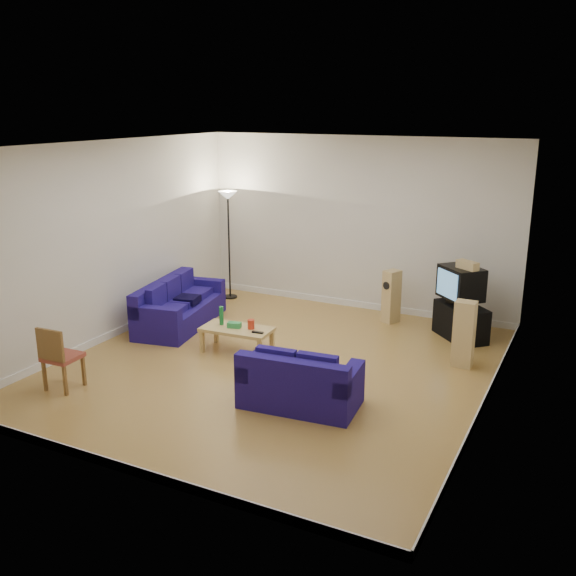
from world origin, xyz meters
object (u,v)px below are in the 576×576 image
at_px(sofa_three_seat, 178,309).
at_px(coffee_table, 237,331).
at_px(sofa_loveseat, 299,386).
at_px(tv_stand, 461,322).
at_px(television, 461,283).

height_order(sofa_three_seat, coffee_table, sofa_three_seat).
xyz_separation_m(sofa_loveseat, coffee_table, (-1.68, 1.26, 0.06)).
relative_size(sofa_three_seat, sofa_loveseat, 1.39).
distance_m(coffee_table, tv_stand, 3.69).
distance_m(sofa_three_seat, tv_stand, 4.82).
relative_size(sofa_three_seat, television, 2.54).
bearing_deg(television, sofa_three_seat, -116.53).
bearing_deg(tv_stand, coffee_table, -97.59).
bearing_deg(television, tv_stand, 2.03).
relative_size(sofa_three_seat, coffee_table, 1.92).
distance_m(sofa_loveseat, coffee_table, 2.10).
distance_m(sofa_loveseat, tv_stand, 3.68).
distance_m(sofa_three_seat, sofa_loveseat, 3.78).
relative_size(coffee_table, television, 1.32).
xyz_separation_m(coffee_table, television, (2.91, 2.24, 0.58)).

